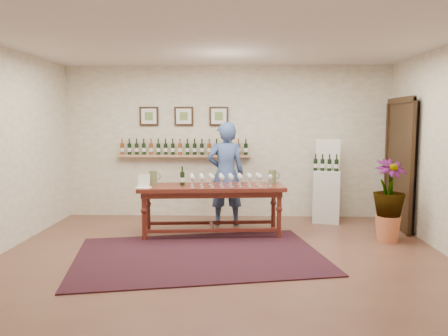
{
  "coord_description": "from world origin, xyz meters",
  "views": [
    {
      "loc": [
        0.21,
        -5.63,
        1.8
      ],
      "look_at": [
        0.0,
        0.8,
        1.1
      ],
      "focal_mm": 35.0,
      "sensor_mm": 36.0,
      "label": 1
    }
  ],
  "objects_px": {
    "display_pedestal": "(327,196)",
    "potted_plant": "(389,200)",
    "person": "(226,174)",
    "tasting_table": "(212,193)"
  },
  "relations": [
    {
      "from": "tasting_table",
      "to": "display_pedestal",
      "type": "distance_m",
      "value": 2.25
    },
    {
      "from": "display_pedestal",
      "to": "potted_plant",
      "type": "distance_m",
      "value": 1.45
    },
    {
      "from": "tasting_table",
      "to": "person",
      "type": "distance_m",
      "value": 0.79
    },
    {
      "from": "display_pedestal",
      "to": "person",
      "type": "distance_m",
      "value": 1.87
    },
    {
      "from": "display_pedestal",
      "to": "person",
      "type": "xyz_separation_m",
      "value": [
        -1.79,
        -0.29,
        0.43
      ]
    },
    {
      "from": "display_pedestal",
      "to": "potted_plant",
      "type": "relative_size",
      "value": 0.86
    },
    {
      "from": "display_pedestal",
      "to": "person",
      "type": "relative_size",
      "value": 0.52
    },
    {
      "from": "tasting_table",
      "to": "display_pedestal",
      "type": "bearing_deg",
      "value": 21.91
    },
    {
      "from": "tasting_table",
      "to": "display_pedestal",
      "type": "relative_size",
      "value": 2.51
    },
    {
      "from": "tasting_table",
      "to": "potted_plant",
      "type": "relative_size",
      "value": 2.16
    }
  ]
}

